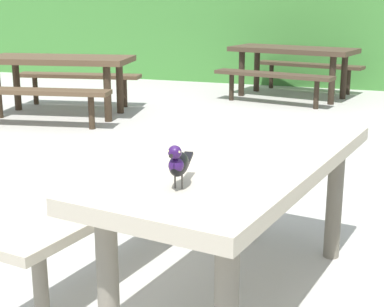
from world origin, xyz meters
The scene contains 5 objects.
hedge_wall centered at (0.00, 8.14, 0.86)m, with size 28.00×1.43×1.73m, color #428438.
picnic_table_foreground centered at (0.07, 0.23, 0.56)m, with size 1.94×1.96×0.74m.
bird_grackle centered at (-0.03, -0.33, 0.84)m, with size 0.09×0.29×0.18m.
picnic_table_mid_left centered at (-0.77, 6.33, 0.56)m, with size 2.02×2.00×0.74m.
picnic_table_mid_right centered at (-3.27, 3.98, 0.56)m, with size 1.99×1.96×0.74m.
Camera 1 is at (0.73, -2.32, 1.46)m, focal length 54.55 mm.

